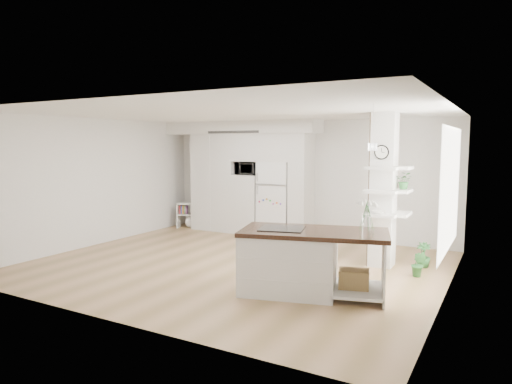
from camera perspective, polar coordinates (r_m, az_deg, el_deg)
floor at (r=8.32m, az=-2.46°, el=-9.03°), size 7.00×6.00×0.01m
room at (r=8.04m, az=-2.52°, el=3.85°), size 7.04×6.04×2.72m
cabinet_wall at (r=11.09m, az=-1.66°, el=2.64°), size 4.00×0.71×2.70m
refrigerator at (r=10.72m, az=2.64°, el=-0.87°), size 0.78×0.69×1.75m
column at (r=8.22m, az=16.06°, el=0.15°), size 0.69×0.90×2.70m
window at (r=7.21m, az=23.14°, el=0.29°), size 0.00×2.40×2.40m
pendant_light at (r=7.43m, az=9.38°, el=5.64°), size 0.12×0.12×0.10m
kitchen_island at (r=6.70m, az=5.17°, el=-8.45°), size 2.26×1.50×1.50m
bookshelf at (r=11.94m, az=-8.36°, el=-3.08°), size 0.62×0.49×0.64m
floor_plant_a at (r=7.96m, az=19.65°, el=-8.49°), size 0.27×0.23×0.42m
floor_plant_b at (r=8.60m, az=20.17°, el=-7.40°), size 0.28×0.28×0.44m
microwave at (r=10.96m, az=-1.00°, el=2.93°), size 0.54×0.37×0.30m
shelf_plant at (r=8.32m, az=18.05°, el=1.35°), size 0.27×0.23×0.30m
decor_bowl at (r=8.06m, az=15.08°, el=-2.45°), size 0.22×0.22×0.05m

